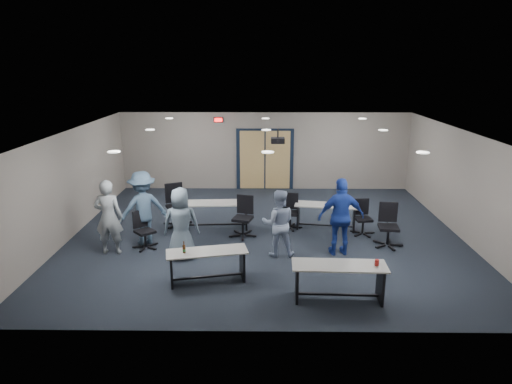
{
  "coord_description": "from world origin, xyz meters",
  "views": [
    {
      "loc": [
        -0.12,
        -11.21,
        4.35
      ],
      "look_at": [
        -0.25,
        -0.3,
        1.24
      ],
      "focal_mm": 32.0,
      "sensor_mm": 36.0,
      "label": 1
    }
  ],
  "objects_px": {
    "chair_back_c": "(290,212)",
    "chair_back_a": "(177,205)",
    "table_back_left": "(217,211)",
    "person_plaid": "(181,224)",
    "chair_loose_right": "(389,226)",
    "table_back_right": "(326,212)",
    "chair_loose_left": "(145,230)",
    "person_navy": "(341,217)",
    "table_front_left": "(207,260)",
    "person_back": "(143,208)",
    "chair_back_d": "(363,218)",
    "person_lightblue": "(279,223)",
    "person_gray": "(109,217)",
    "chair_back_b": "(243,217)",
    "table_front_right": "(339,276)"
  },
  "relations": [
    {
      "from": "chair_back_c",
      "to": "person_back",
      "type": "relative_size",
      "value": 0.51
    },
    {
      "from": "chair_back_b",
      "to": "chair_back_d",
      "type": "xyz_separation_m",
      "value": [
        3.13,
        0.17,
        -0.06
      ]
    },
    {
      "from": "table_back_right",
      "to": "person_plaid",
      "type": "relative_size",
      "value": 1.04
    },
    {
      "from": "table_back_right",
      "to": "person_plaid",
      "type": "bearing_deg",
      "value": -141.84
    },
    {
      "from": "chair_back_c",
      "to": "person_plaid",
      "type": "bearing_deg",
      "value": -135.68
    },
    {
      "from": "chair_loose_right",
      "to": "table_back_left",
      "type": "bearing_deg",
      "value": 169.81
    },
    {
      "from": "table_back_left",
      "to": "person_gray",
      "type": "distance_m",
      "value": 2.93
    },
    {
      "from": "chair_back_d",
      "to": "chair_loose_right",
      "type": "relative_size",
      "value": 0.87
    },
    {
      "from": "chair_back_c",
      "to": "chair_loose_right",
      "type": "bearing_deg",
      "value": -21.3
    },
    {
      "from": "table_back_left",
      "to": "person_plaid",
      "type": "xyz_separation_m",
      "value": [
        -0.61,
        -1.99,
        0.34
      ]
    },
    {
      "from": "chair_back_a",
      "to": "chair_back_c",
      "type": "relative_size",
      "value": 1.23
    },
    {
      "from": "chair_loose_left",
      "to": "person_back",
      "type": "height_order",
      "value": "person_back"
    },
    {
      "from": "table_back_left",
      "to": "person_gray",
      "type": "xyz_separation_m",
      "value": [
        -2.34,
        -1.73,
        0.4
      ]
    },
    {
      "from": "chair_back_c",
      "to": "chair_back_d",
      "type": "bearing_deg",
      "value": -6.6
    },
    {
      "from": "chair_back_c",
      "to": "chair_back_a",
      "type": "bearing_deg",
      "value": -176.47
    },
    {
      "from": "person_lightblue",
      "to": "chair_back_d",
      "type": "bearing_deg",
      "value": -149.0
    },
    {
      "from": "chair_back_b",
      "to": "chair_back_c",
      "type": "xyz_separation_m",
      "value": [
        1.26,
        0.62,
        -0.05
      ]
    },
    {
      "from": "person_navy",
      "to": "person_back",
      "type": "relative_size",
      "value": 1.0
    },
    {
      "from": "table_back_right",
      "to": "chair_loose_left",
      "type": "bearing_deg",
      "value": -153.76
    },
    {
      "from": "table_front_left",
      "to": "person_back",
      "type": "xyz_separation_m",
      "value": [
        -1.79,
        2.04,
        0.46
      ]
    },
    {
      "from": "chair_back_c",
      "to": "person_navy",
      "type": "xyz_separation_m",
      "value": [
        1.06,
        -1.71,
        0.44
      ]
    },
    {
      "from": "table_back_left",
      "to": "table_front_right",
      "type": "bearing_deg",
      "value": -58.9
    },
    {
      "from": "table_back_right",
      "to": "table_front_left",
      "type": "bearing_deg",
      "value": -123.42
    },
    {
      "from": "person_gray",
      "to": "person_back",
      "type": "height_order",
      "value": "person_back"
    },
    {
      "from": "table_front_right",
      "to": "person_lightblue",
      "type": "relative_size",
      "value": 1.13
    },
    {
      "from": "chair_back_d",
      "to": "person_lightblue",
      "type": "xyz_separation_m",
      "value": [
        -2.26,
        -1.36,
        0.33
      ]
    },
    {
      "from": "table_front_right",
      "to": "chair_back_d",
      "type": "height_order",
      "value": "chair_back_d"
    },
    {
      "from": "chair_back_d",
      "to": "person_navy",
      "type": "distance_m",
      "value": 1.57
    },
    {
      "from": "chair_back_c",
      "to": "chair_back_d",
      "type": "distance_m",
      "value": 1.92
    },
    {
      "from": "table_back_right",
      "to": "chair_back_a",
      "type": "bearing_deg",
      "value": -173.67
    },
    {
      "from": "table_back_left",
      "to": "person_lightblue",
      "type": "relative_size",
      "value": 1.15
    },
    {
      "from": "person_lightblue",
      "to": "person_navy",
      "type": "xyz_separation_m",
      "value": [
        1.45,
        0.1,
        0.12
      ]
    },
    {
      "from": "chair_back_d",
      "to": "person_navy",
      "type": "relative_size",
      "value": 0.5
    },
    {
      "from": "chair_back_c",
      "to": "person_navy",
      "type": "height_order",
      "value": "person_navy"
    },
    {
      "from": "person_navy",
      "to": "person_back",
      "type": "distance_m",
      "value": 4.78
    },
    {
      "from": "table_front_left",
      "to": "chair_back_b",
      "type": "xyz_separation_m",
      "value": [
        0.63,
        2.52,
        0.07
      ]
    },
    {
      "from": "table_back_left",
      "to": "chair_back_a",
      "type": "height_order",
      "value": "chair_back_a"
    },
    {
      "from": "table_front_left",
      "to": "chair_back_a",
      "type": "distance_m",
      "value": 3.52
    },
    {
      "from": "chair_back_b",
      "to": "chair_back_d",
      "type": "height_order",
      "value": "chair_back_b"
    },
    {
      "from": "table_back_left",
      "to": "person_plaid",
      "type": "height_order",
      "value": "person_plaid"
    },
    {
      "from": "chair_back_d",
      "to": "person_back",
      "type": "bearing_deg",
      "value": 179.23
    },
    {
      "from": "table_front_right",
      "to": "chair_back_c",
      "type": "bearing_deg",
      "value": 102.34
    },
    {
      "from": "person_gray",
      "to": "person_plaid",
      "type": "xyz_separation_m",
      "value": [
        1.73,
        -0.26,
        -0.06
      ]
    },
    {
      "from": "table_front_right",
      "to": "person_plaid",
      "type": "bearing_deg",
      "value": 152.69
    },
    {
      "from": "chair_back_a",
      "to": "chair_back_c",
      "type": "height_order",
      "value": "chair_back_a"
    },
    {
      "from": "chair_loose_left",
      "to": "person_gray",
      "type": "xyz_separation_m",
      "value": [
        -0.74,
        -0.31,
        0.43
      ]
    },
    {
      "from": "table_front_left",
      "to": "chair_back_d",
      "type": "height_order",
      "value": "chair_back_d"
    },
    {
      "from": "table_back_right",
      "to": "chair_back_c",
      "type": "distance_m",
      "value": 0.96
    },
    {
      "from": "table_front_left",
      "to": "table_back_left",
      "type": "bearing_deg",
      "value": 79.59
    },
    {
      "from": "chair_loose_left",
      "to": "chair_back_c",
      "type": "bearing_deg",
      "value": -21.13
    }
  ]
}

